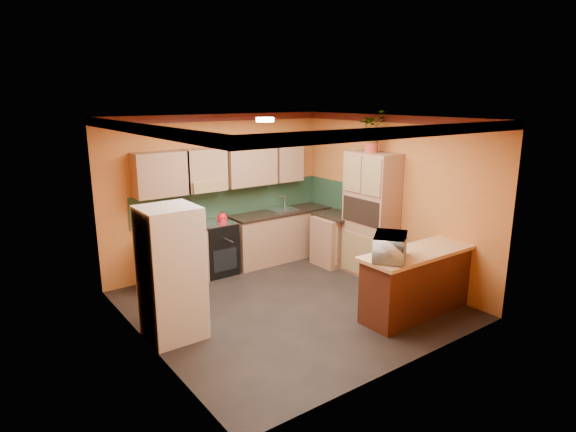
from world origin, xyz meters
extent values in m
plane|color=black|center=(0.00, 0.00, 0.00)|extent=(4.20, 4.20, 0.00)
cube|color=white|center=(0.00, 0.00, 2.70)|extent=(4.20, 4.20, 0.04)
cube|color=#D37038|center=(0.00, 2.10, 1.35)|extent=(4.20, 0.04, 2.70)
cube|color=#D37038|center=(0.00, -2.10, 1.35)|extent=(4.20, 0.04, 2.70)
cube|color=#D37038|center=(-2.10, 0.00, 1.35)|extent=(0.04, 4.20, 2.70)
cube|color=#D37038|center=(2.10, 0.00, 1.35)|extent=(0.04, 4.20, 2.70)
cube|color=#1E3725|center=(0.25, 2.09, 1.19)|extent=(3.70, 0.02, 0.53)
cube|color=#1E3725|center=(2.09, 1.40, 1.19)|extent=(0.02, 1.40, 0.53)
cube|color=#A87958|center=(0.10, 1.93, 1.80)|extent=(3.10, 0.34, 0.70)
cylinder|color=white|center=(0.00, 0.60, 2.66)|extent=(0.26, 0.26, 0.06)
cube|color=#A87958|center=(0.39, 1.80, 0.44)|extent=(3.65, 0.60, 0.88)
cube|color=black|center=(0.39, 1.80, 0.90)|extent=(3.65, 0.62, 0.04)
cube|color=black|center=(-0.24, 1.80, 0.46)|extent=(0.58, 0.58, 0.91)
cube|color=silver|center=(1.16, 1.80, 0.94)|extent=(0.48, 0.40, 0.03)
cube|color=#A87958|center=(1.80, 0.98, 0.44)|extent=(0.60, 0.80, 0.88)
cube|color=black|center=(1.80, 0.98, 0.90)|extent=(0.62, 0.80, 0.04)
cube|color=white|center=(-1.75, 0.11, 0.85)|extent=(0.68, 0.66, 1.70)
cube|color=#A87958|center=(1.85, 0.21, 1.05)|extent=(0.48, 0.90, 2.10)
cylinder|color=#A73828|center=(1.85, 0.26, 2.18)|extent=(0.22, 0.22, 0.16)
imported|color=#A87958|center=(1.85, 0.26, 2.52)|extent=(0.51, 0.46, 0.52)
cube|color=#4F2012|center=(1.30, -1.28, 0.44)|extent=(1.80, 0.55, 0.88)
cube|color=tan|center=(1.30, -1.28, 0.91)|extent=(1.90, 0.65, 0.05)
imported|color=white|center=(0.68, -1.28, 1.09)|extent=(0.72, 0.68, 0.33)
camera|label=1|loc=(-3.89, -5.29, 2.98)|focal=30.00mm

